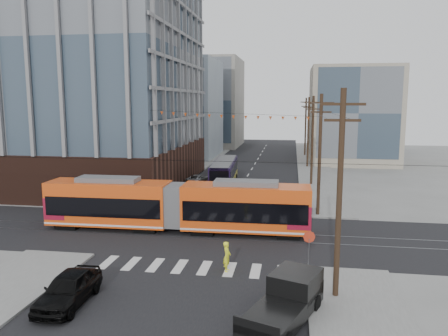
# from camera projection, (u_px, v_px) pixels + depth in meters

# --- Properties ---
(ground) EXTENTS (160.00, 160.00, 0.00)m
(ground) POSITION_uv_depth(u_px,v_px,m) (202.00, 251.00, 30.37)
(ground) COLOR slate
(office_building) EXTENTS (30.00, 25.00, 28.60)m
(office_building) POSITION_uv_depth(u_px,v_px,m) (65.00, 69.00, 54.03)
(office_building) COLOR #381E16
(office_building) RESTS_ON ground
(bg_bldg_nw_near) EXTENTS (18.00, 16.00, 18.00)m
(bg_bldg_nw_near) POSITION_uv_depth(u_px,v_px,m) (170.00, 108.00, 82.38)
(bg_bldg_nw_near) COLOR #8C99A5
(bg_bldg_nw_near) RESTS_ON ground
(bg_bldg_ne_near) EXTENTS (14.00, 14.00, 16.00)m
(bg_bldg_ne_near) POSITION_uv_depth(u_px,v_px,m) (352.00, 115.00, 73.58)
(bg_bldg_ne_near) COLOR gray
(bg_bldg_ne_near) RESTS_ON ground
(bg_bldg_nw_far) EXTENTS (16.00, 18.00, 20.00)m
(bg_bldg_nw_far) POSITION_uv_depth(u_px,v_px,m) (206.00, 103.00, 101.31)
(bg_bldg_nw_far) COLOR gray
(bg_bldg_nw_far) RESTS_ON ground
(bg_bldg_ne_far) EXTENTS (16.00, 16.00, 14.00)m
(bg_bldg_ne_far) POSITION_uv_depth(u_px,v_px,m) (349.00, 117.00, 92.96)
(bg_bldg_ne_far) COLOR #8C99A5
(bg_bldg_ne_far) RESTS_ON ground
(utility_pole_near) EXTENTS (0.30, 0.30, 11.00)m
(utility_pole_near) POSITION_uv_depth(u_px,v_px,m) (339.00, 197.00, 22.38)
(utility_pole_near) COLOR black
(utility_pole_near) RESTS_ON ground
(utility_pole_far) EXTENTS (0.30, 0.30, 11.00)m
(utility_pole_far) POSITION_uv_depth(u_px,v_px,m) (305.00, 127.00, 82.92)
(utility_pole_far) COLOR black
(utility_pole_far) RESTS_ON ground
(streetcar) EXTENTS (21.25, 3.20, 4.09)m
(streetcar) POSITION_uv_depth(u_px,v_px,m) (176.00, 206.00, 34.94)
(streetcar) COLOR #DC4A12
(streetcar) RESTS_ON ground
(city_bus) EXTENTS (3.16, 11.68, 3.28)m
(city_bus) POSITION_uv_depth(u_px,v_px,m) (224.00, 173.00, 53.56)
(city_bus) COLOR black
(city_bus) RESTS_ON ground
(pickup_truck) EXTENTS (4.05, 6.26, 2.00)m
(pickup_truck) POSITION_uv_depth(u_px,v_px,m) (283.00, 304.00, 20.31)
(pickup_truck) COLOR black
(pickup_truck) RESTS_ON ground
(black_sedan) EXTENTS (2.10, 4.96, 1.67)m
(black_sedan) POSITION_uv_depth(u_px,v_px,m) (68.00, 289.00, 22.35)
(black_sedan) COLOR black
(black_sedan) RESTS_ON ground
(parked_car_silver) EXTENTS (2.00, 4.71, 1.51)m
(parked_car_silver) POSITION_uv_depth(u_px,v_px,m) (172.00, 201.00, 42.41)
(parked_car_silver) COLOR #ADB2BD
(parked_car_silver) RESTS_ON ground
(parked_car_white) EXTENTS (3.42, 5.56, 1.51)m
(parked_car_white) POSITION_uv_depth(u_px,v_px,m) (187.00, 190.00, 47.50)
(parked_car_white) COLOR beige
(parked_car_white) RESTS_ON ground
(parked_car_grey) EXTENTS (2.82, 4.73, 1.23)m
(parked_car_grey) POSITION_uv_depth(u_px,v_px,m) (198.00, 179.00, 55.10)
(parked_car_grey) COLOR slate
(parked_car_grey) RESTS_ON ground
(pedestrian) EXTENTS (0.46, 0.69, 1.87)m
(pedestrian) POSITION_uv_depth(u_px,v_px,m) (227.00, 257.00, 26.69)
(pedestrian) COLOR #FCFF2A
(pedestrian) RESTS_ON ground
(stop_sign) EXTENTS (0.87, 0.87, 2.45)m
(stop_sign) POSITION_uv_depth(u_px,v_px,m) (309.00, 253.00, 26.42)
(stop_sign) COLOR red
(stop_sign) RESTS_ON ground
(jersey_barrier) EXTENTS (1.36, 3.71, 0.73)m
(jersey_barrier) POSITION_uv_depth(u_px,v_px,m) (315.00, 207.00, 41.41)
(jersey_barrier) COLOR slate
(jersey_barrier) RESTS_ON ground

